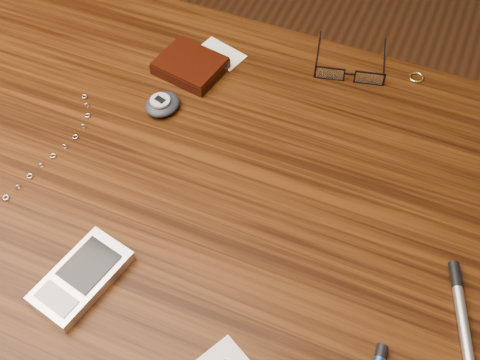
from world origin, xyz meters
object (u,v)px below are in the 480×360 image
Objects in this scene: wallet_and_card at (191,65)px; pedometer at (162,104)px; desk at (191,221)px; silver_pen at (461,313)px; pda_phone at (82,277)px; eyeglasses at (350,73)px.

wallet_and_card is 2.04× the size of pedometer.
wallet_and_card is at bearing 113.62° from desk.
wallet_and_card is at bearing 151.94° from silver_pen.
pda_phone is at bearing -84.31° from wallet_and_card.
pedometer is at bearing 161.40° from silver_pen.
pedometer reaches higher than wallet_and_card.
pedometer reaches higher than pda_phone.
silver_pen is at bearing -54.53° from eyeglasses.
wallet_and_card reaches higher than desk.
pda_phone is at bearing -162.79° from silver_pen.
silver_pen reaches higher than desk.
wallet_and_card is 1.01× the size of eyeglasses.
desk is 0.22m from pda_phone.
eyeglasses is at bearing 18.69° from wallet_and_card.
desk is 0.40m from silver_pen.
silver_pen is (0.43, 0.13, -0.00)m from pda_phone.
pedometer is (-0.04, 0.29, 0.00)m from pda_phone.
pda_phone is at bearing -81.91° from pedometer.
desk is 7.56× the size of eyeglasses.
wallet_and_card is at bearing 95.69° from pda_phone.
pedometer is (-0.00, -0.09, -0.00)m from wallet_and_card.
wallet_and_card is 0.38m from pda_phone.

